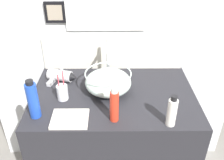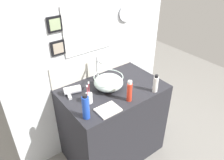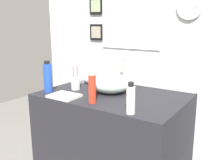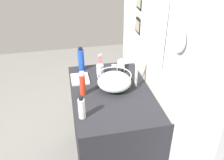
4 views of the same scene
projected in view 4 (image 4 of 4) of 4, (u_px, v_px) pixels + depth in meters
The scene contains 10 objects.
vanity_counter at pixel (112, 131), 2.32m from camera, with size 1.01×0.67×0.89m, color #232328.
back_panel at pixel (157, 50), 1.98m from camera, with size 1.89×0.10×2.45m.
glass_bowl_sink at pixel (114, 81), 2.09m from camera, with size 0.29×0.29×0.14m.
faucet at pixel (135, 70), 2.08m from camera, with size 0.02×0.12×0.27m.
hair_drier at pixel (121, 66), 2.39m from camera, with size 0.21×0.14×0.07m.
toothbrush_cup at pixel (100, 69), 2.31m from camera, with size 0.07×0.07×0.21m.
soap_dispenser at pixel (81, 59), 2.36m from camera, with size 0.06×0.06×0.23m.
shampoo_bottle at pixel (82, 108), 1.75m from camera, with size 0.05×0.05×0.18m.
lotion_bottle at pixel (82, 84), 2.00m from camera, with size 0.05×0.05×0.21m.
hand_towel at pixel (80, 79), 2.24m from camera, with size 0.20×0.16×0.02m, color silver.
Camera 4 is at (1.71, -0.37, 2.04)m, focal length 40.00 mm.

